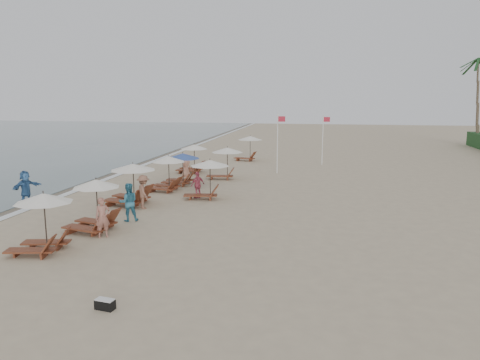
% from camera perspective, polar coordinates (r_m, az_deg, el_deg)
% --- Properties ---
extents(ground, '(160.00, 160.00, 0.00)m').
position_cam_1_polar(ground, '(20.13, -1.36, -6.54)').
color(ground, tan).
rests_on(ground, ground).
extents(wet_sand_band, '(3.20, 140.00, 0.01)m').
position_cam_1_polar(wet_sand_band, '(33.73, -18.94, -0.24)').
color(wet_sand_band, '#6B5E4C').
rests_on(wet_sand_band, ground).
extents(foam_line, '(0.50, 140.00, 0.02)m').
position_cam_1_polar(foam_line, '(33.12, -16.98, -0.30)').
color(foam_line, white).
rests_on(foam_line, ground).
extents(lounger_station_0, '(2.42, 2.13, 2.28)m').
position_cam_1_polar(lounger_station_0, '(18.98, -23.07, -4.73)').
color(lounger_station_0, brown).
rests_on(lounger_station_0, ground).
extents(lounger_station_1, '(2.49, 2.25, 2.29)m').
position_cam_1_polar(lounger_station_1, '(21.26, -17.54, -3.17)').
color(lounger_station_1, brown).
rests_on(lounger_station_1, ground).
extents(lounger_station_2, '(2.88, 2.56, 2.22)m').
position_cam_1_polar(lounger_station_2, '(25.95, -13.35, -0.55)').
color(lounger_station_2, brown).
rests_on(lounger_station_2, ground).
extents(lounger_station_3, '(2.38, 2.05, 2.16)m').
position_cam_1_polar(lounger_station_3, '(29.17, -9.01, 0.80)').
color(lounger_station_3, brown).
rests_on(lounger_station_3, ground).
extents(lounger_station_4, '(2.51, 2.28, 2.09)m').
position_cam_1_polar(lounger_station_4, '(31.09, -7.28, 1.48)').
color(lounger_station_4, brown).
rests_on(lounger_station_4, ground).
extents(lounger_station_5, '(2.43, 2.08, 2.16)m').
position_cam_1_polar(lounger_station_5, '(35.95, -5.90, 2.61)').
color(lounger_station_5, brown).
rests_on(lounger_station_5, ground).
extents(inland_station_0, '(2.66, 2.24, 2.22)m').
position_cam_1_polar(inland_station_0, '(26.57, -4.13, 0.67)').
color(inland_station_0, brown).
rests_on(inland_station_0, ground).
extents(inland_station_1, '(2.62, 2.24, 2.22)m').
position_cam_1_polar(inland_station_1, '(32.92, -1.90, 2.57)').
color(inland_station_1, brown).
rests_on(inland_station_1, ground).
extents(inland_station_2, '(2.65, 2.24, 2.22)m').
position_cam_1_polar(inland_station_2, '(42.30, 0.97, 4.27)').
color(inland_station_2, brown).
rests_on(inland_station_2, ground).
extents(beachgoer_near, '(0.73, 0.69, 1.68)m').
position_cam_1_polar(beachgoer_near, '(20.23, -16.35, -4.40)').
color(beachgoer_near, '#9F6556').
rests_on(beachgoer_near, ground).
extents(beachgoer_mid_a, '(1.09, 1.01, 1.80)m').
position_cam_1_polar(beachgoer_mid_a, '(22.51, -13.40, -2.64)').
color(beachgoer_mid_a, teal).
rests_on(beachgoer_mid_a, ground).
extents(beachgoer_mid_b, '(1.20, 1.31, 1.77)m').
position_cam_1_polar(beachgoer_mid_b, '(24.81, -11.65, -1.43)').
color(beachgoer_mid_b, brown).
rests_on(beachgoer_mid_b, ground).
extents(beachgoer_far_a, '(0.85, 0.94, 1.54)m').
position_cam_1_polar(beachgoer_far_a, '(26.96, -5.15, -0.58)').
color(beachgoer_far_a, '#BC4B61').
rests_on(beachgoer_far_a, ground).
extents(beachgoer_far_b, '(0.81, 0.97, 1.69)m').
position_cam_1_polar(beachgoer_far_b, '(34.12, -6.58, 1.80)').
color(beachgoer_far_b, tan).
rests_on(beachgoer_far_b, ground).
extents(waterline_walker, '(1.07, 1.80, 1.85)m').
position_cam_1_polar(waterline_walker, '(27.75, -24.60, -0.84)').
color(waterline_walker, '#305B90').
rests_on(waterline_walker, ground).
extents(duffel_bag, '(0.57, 0.35, 0.30)m').
position_cam_1_polar(duffel_bag, '(13.85, -16.08, -14.29)').
color(duffel_bag, black).
rests_on(duffel_bag, ground).
extents(flag_pole_near, '(0.59, 0.08, 4.49)m').
position_cam_1_polar(flag_pole_near, '(35.38, 4.63, 4.81)').
color(flag_pole_near, silver).
rests_on(flag_pole_near, ground).
extents(flag_pole_far, '(0.60, 0.08, 4.25)m').
position_cam_1_polar(flag_pole_far, '(40.24, 10.07, 5.16)').
color(flag_pole_far, silver).
rests_on(flag_pole_far, ground).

